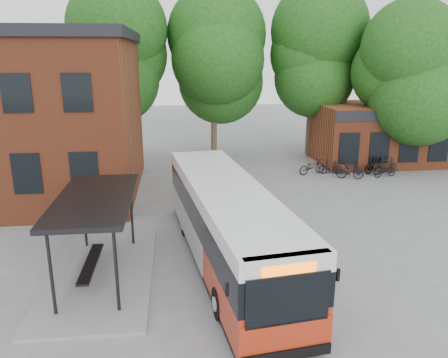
{
  "coord_description": "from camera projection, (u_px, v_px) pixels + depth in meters",
  "views": [
    {
      "loc": [
        -1.78,
        -14.86,
        7.37
      ],
      "look_at": [
        0.27,
        3.6,
        2.0
      ],
      "focal_mm": 35.0,
      "sensor_mm": 36.0,
      "label": 1
    }
  ],
  "objects": [
    {
      "name": "tree_3",
      "position": [
        407.0,
        97.0,
        27.96
      ],
      "size": [
        7.04,
        7.04,
        9.28
      ],
      "primitive_type": null,
      "color": "#164211",
      "rests_on": "ground"
    },
    {
      "name": "tree_0",
      "position": [
        112.0,
        82.0,
        29.54
      ],
      "size": [
        7.92,
        7.92,
        11.0
      ],
      "primitive_type": null,
      "color": "#164211",
      "rests_on": "ground"
    },
    {
      "name": "bicycle_1",
      "position": [
        330.0,
        167.0,
        27.49
      ],
      "size": [
        1.54,
        0.64,
        0.9
      ],
      "primitive_type": "imported",
      "rotation": [
        0.0,
        0.0,
        1.42
      ],
      "color": "black",
      "rests_on": "ground"
    },
    {
      "name": "bus_shelter",
      "position": [
        98.0,
        237.0,
        14.59
      ],
      "size": [
        3.6,
        7.0,
        2.9
      ],
      "primitive_type": null,
      "color": "black",
      "rests_on": "ground"
    },
    {
      "name": "ground",
      "position": [
        227.0,
        257.0,
        16.42
      ],
      "size": [
        100.0,
        100.0,
        0.0
      ],
      "primitive_type": "plane",
      "color": "slate"
    },
    {
      "name": "shop_row",
      "position": [
        415.0,
        132.0,
        30.82
      ],
      "size": [
        14.0,
        6.2,
        4.0
      ],
      "primitive_type": null,
      "color": "brown",
      "rests_on": "ground"
    },
    {
      "name": "tree_1",
      "position": [
        214.0,
        84.0,
        31.31
      ],
      "size": [
        7.92,
        7.92,
        10.4
      ],
      "primitive_type": null,
      "color": "#164211",
      "rests_on": "ground"
    },
    {
      "name": "bicycle_4",
      "position": [
        350.0,
        167.0,
        27.71
      ],
      "size": [
        1.62,
        1.13,
        0.81
      ],
      "primitive_type": "imported",
      "rotation": [
        0.0,
        0.0,
        1.14
      ],
      "color": "black",
      "rests_on": "ground"
    },
    {
      "name": "bicycle_0",
      "position": [
        312.0,
        167.0,
        27.49
      ],
      "size": [
        1.98,
        1.26,
        0.98
      ],
      "primitive_type": "imported",
      "rotation": [
        0.0,
        0.0,
        1.92
      ],
      "color": "black",
      "rests_on": "ground"
    },
    {
      "name": "bicycle_7",
      "position": [
        385.0,
        166.0,
        27.42
      ],
      "size": [
        1.93,
        0.99,
        1.12
      ],
      "primitive_type": "imported",
      "rotation": [
        0.0,
        0.0,
        1.84
      ],
      "color": "black",
      "rests_on": "ground"
    },
    {
      "name": "tree_2",
      "position": [
        313.0,
        80.0,
        31.02
      ],
      "size": [
        7.92,
        7.92,
        11.0
      ],
      "primitive_type": null,
      "color": "#164211",
      "rests_on": "ground"
    },
    {
      "name": "bicycle_5",
      "position": [
        376.0,
        165.0,
        27.68
      ],
      "size": [
        1.88,
        1.17,
        1.09
      ],
      "primitive_type": "imported",
      "rotation": [
        0.0,
        0.0,
        1.97
      ],
      "color": "black",
      "rests_on": "ground"
    },
    {
      "name": "bike_rail",
      "position": [
        358.0,
        174.0,
        26.9
      ],
      "size": [
        5.2,
        0.1,
        0.38
      ],
      "primitive_type": null,
      "color": "black",
      "rests_on": "ground"
    },
    {
      "name": "bicycle_3",
      "position": [
        350.0,
        171.0,
        26.4
      ],
      "size": [
        1.67,
        0.93,
        0.97
      ],
      "primitive_type": "imported",
      "rotation": [
        0.0,
        0.0,
        1.26
      ],
      "color": "black",
      "rests_on": "ground"
    },
    {
      "name": "city_bus",
      "position": [
        227.0,
        225.0,
        15.56
      ],
      "size": [
        3.99,
        11.8,
        2.94
      ],
      "primitive_type": null,
      "rotation": [
        0.0,
        0.0,
        0.13
      ],
      "color": "#B02A13",
      "rests_on": "ground"
    },
    {
      "name": "bicycle_6",
      "position": [
        385.0,
        171.0,
        26.83
      ],
      "size": [
        1.68,
        0.93,
        0.83
      ],
      "primitive_type": "imported",
      "rotation": [
        0.0,
        0.0,
        1.82
      ],
      "color": "black",
      "rests_on": "ground"
    }
  ]
}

